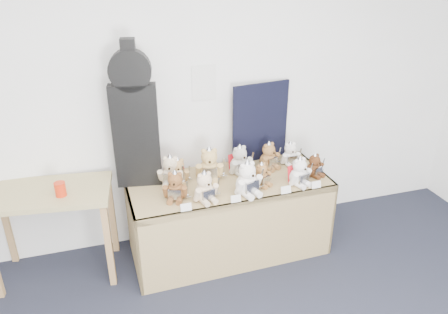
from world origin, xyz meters
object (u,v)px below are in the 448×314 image
object	(u,v)px
teddy_back_left	(171,172)
teddy_back_right	(269,157)
teddy_front_left	(205,188)
teddy_back_end	(290,154)
display_table	(231,201)
teddy_front_far_right	(299,173)
guitar_case	(134,118)
teddy_front_right	(262,175)
teddy_back_centre_right	(240,161)
teddy_front_centre	(248,180)
teddy_front_far_left	(175,187)
side_table	(50,205)
teddy_front_end	(315,166)
teddy_back_centre_left	(209,165)
teddy_back_far_left	(178,172)
red_cup	(60,189)

from	to	relation	value
teddy_back_left	teddy_back_right	xyz separation A→B (m)	(0.89, 0.04, -0.01)
teddy_front_left	teddy_back_end	bearing A→B (deg)	7.76
display_table	teddy_front_far_right	xyz separation A→B (m)	(0.54, -0.15, 0.26)
guitar_case	teddy_front_right	xyz separation A→B (m)	(0.95, -0.32, -0.49)
teddy_back_left	teddy_back_centre_right	world-z (taller)	same
teddy_front_centre	guitar_case	bearing A→B (deg)	135.57
teddy_front_far_left	side_table	bearing A→B (deg)	-176.70
teddy_front_far_left	teddy_front_far_right	distance (m)	1.03
teddy_front_far_right	teddy_front_end	distance (m)	0.22
teddy_front_left	teddy_front_far_left	bearing A→B (deg)	143.12
teddy_back_left	teddy_back_centre_left	distance (m)	0.33
side_table	teddy_back_far_left	size ratio (longest dim) A/B	4.00
guitar_case	teddy_back_left	world-z (taller)	guitar_case
teddy_back_far_left	teddy_back_centre_left	bearing A→B (deg)	2.09
teddy_front_right	teddy_front_far_right	bearing A→B (deg)	-40.38
teddy_front_end	teddy_back_centre_right	bearing A→B (deg)	134.70
teddy_front_far_left	teddy_back_centre_right	distance (m)	0.67
teddy_front_end	teddy_back_right	xyz separation A→B (m)	(-0.32, 0.26, 0.02)
teddy_back_left	teddy_back_far_left	xyz separation A→B (m)	(0.06, 0.01, -0.02)
red_cup	teddy_back_end	size ratio (longest dim) A/B	0.46
red_cup	teddy_front_right	bearing A→B (deg)	-5.54
side_table	teddy_back_right	world-z (taller)	teddy_back_right
teddy_front_centre	teddy_back_left	xyz separation A→B (m)	(-0.55, 0.33, -0.01)
teddy_front_end	teddy_back_end	distance (m)	0.29
side_table	teddy_front_right	xyz separation A→B (m)	(1.67, -0.26, 0.13)
teddy_front_end	teddy_back_end	size ratio (longest dim) A/B	0.94
side_table	teddy_front_right	bearing A→B (deg)	-1.59
teddy_front_far_left	teddy_back_left	xyz separation A→B (m)	(0.01, 0.25, 0.01)
side_table	teddy_front_far_right	bearing A→B (deg)	-2.43
teddy_back_left	teddy_back_far_left	distance (m)	0.06
teddy_front_far_left	teddy_back_centre_left	xyz separation A→B (m)	(0.34, 0.24, 0.02)
red_cup	teddy_front_far_left	world-z (taller)	teddy_front_far_left
teddy_back_right	teddy_back_centre_right	bearing A→B (deg)	163.33
guitar_case	teddy_front_end	bearing A→B (deg)	-2.25
red_cup	teddy_front_far_left	distance (m)	0.86
teddy_front_centre	red_cup	bearing A→B (deg)	153.21
teddy_front_right	teddy_back_centre_left	size ratio (longest dim) A/B	0.70
guitar_case	teddy_back_end	bearing A→B (deg)	7.95
teddy_back_left	teddy_front_centre	bearing A→B (deg)	-13.05
guitar_case	teddy_front_left	xyz separation A→B (m)	(0.45, -0.42, -0.47)
teddy_front_end	teddy_back_far_left	xyz separation A→B (m)	(-1.14, 0.22, 0.01)
teddy_front_end	teddy_back_centre_right	xyz separation A→B (m)	(-0.60, 0.23, 0.02)
teddy_front_far_left	teddy_front_centre	xyz separation A→B (m)	(0.56, -0.08, 0.02)
teddy_back_end	teddy_back_far_left	world-z (taller)	teddy_back_far_left
side_table	teddy_back_end	xyz separation A→B (m)	(2.06, 0.03, 0.14)
side_table	teddy_back_left	bearing A→B (deg)	5.83
teddy_back_end	teddy_back_far_left	bearing A→B (deg)	-178.79
guitar_case	teddy_front_far_left	bearing A→B (deg)	-45.65
teddy_front_left	teddy_back_centre_left	size ratio (longest dim) A/B	0.85
display_table	teddy_front_right	bearing A→B (deg)	-18.18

